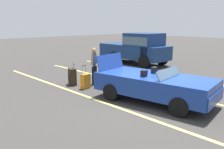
{
  "coord_description": "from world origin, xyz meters",
  "views": [
    {
      "loc": [
        4.76,
        -6.63,
        2.71
      ],
      "look_at": [
        -1.77,
        -0.35,
        0.75
      ],
      "focal_mm": 37.91,
      "sensor_mm": 36.0,
      "label": 1
    }
  ],
  "objects_px": {
    "convertible_car": "(159,86)",
    "parked_pickup_truck_near": "(138,48)",
    "suitcase_large_black": "(72,77)",
    "traveler_person": "(94,64)",
    "suitcase_medium_bright": "(85,81)"
  },
  "relations": [
    {
      "from": "convertible_car",
      "to": "parked_pickup_truck_near",
      "type": "distance_m",
      "value": 7.98
    },
    {
      "from": "parked_pickup_truck_near",
      "to": "suitcase_large_black",
      "type": "bearing_deg",
      "value": -75.42
    },
    {
      "from": "suitcase_large_black",
      "to": "convertible_car",
      "type": "bearing_deg",
      "value": 121.53
    },
    {
      "from": "traveler_person",
      "to": "parked_pickup_truck_near",
      "type": "xyz_separation_m",
      "value": [
        -2.11,
        5.58,
        0.18
      ]
    },
    {
      "from": "suitcase_large_black",
      "to": "suitcase_medium_bright",
      "type": "xyz_separation_m",
      "value": [
        0.89,
        0.05,
        -0.06
      ]
    },
    {
      "from": "convertible_car",
      "to": "suitcase_large_black",
      "type": "xyz_separation_m",
      "value": [
        -4.14,
        -0.77,
        -0.22
      ]
    },
    {
      "from": "convertible_car",
      "to": "suitcase_large_black",
      "type": "bearing_deg",
      "value": -178.02
    },
    {
      "from": "suitcase_medium_bright",
      "to": "traveler_person",
      "type": "relative_size",
      "value": 0.6
    },
    {
      "from": "suitcase_large_black",
      "to": "parked_pickup_truck_near",
      "type": "distance_m",
      "value": 6.59
    },
    {
      "from": "convertible_car",
      "to": "parked_pickup_truck_near",
      "type": "height_order",
      "value": "parked_pickup_truck_near"
    },
    {
      "from": "suitcase_large_black",
      "to": "parked_pickup_truck_near",
      "type": "xyz_separation_m",
      "value": [
        -1.51,
        6.38,
        0.74
      ]
    },
    {
      "from": "traveler_person",
      "to": "convertible_car",
      "type": "bearing_deg",
      "value": -26.28
    },
    {
      "from": "convertible_car",
      "to": "parked_pickup_truck_near",
      "type": "relative_size",
      "value": 0.86
    },
    {
      "from": "suitcase_large_black",
      "to": "traveler_person",
      "type": "bearing_deg",
      "value": 163.8
    },
    {
      "from": "traveler_person",
      "to": "suitcase_medium_bright",
      "type": "bearing_deg",
      "value": -94.61
    }
  ]
}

